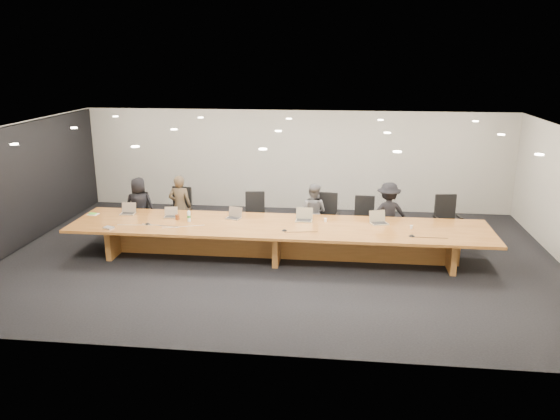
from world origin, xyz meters
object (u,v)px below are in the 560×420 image
object	(u,v)px
chair_far_left	(136,213)
chair_mid_right	(326,217)
amber_mug	(177,217)
av_box	(109,228)
chair_right	(364,220)
mic_center	(284,230)
conference_table	(278,235)
laptop_c	(233,213)
chair_far_right	(448,220)
paper_cup_near	(325,220)
person_b	(180,206)
person_a	(140,206)
person_d	(388,214)
laptop_d	(304,215)
water_bottle	(189,217)
laptop_b	(170,212)
chair_mid_left	(255,215)
laptop_a	(127,209)
paper_cup_far	(411,227)
person_c	(313,212)
laptop_e	(380,218)
chair_left	(179,211)
mic_left	(147,224)
mic_right	(412,236)

from	to	relation	value
chair_far_left	chair_mid_right	xyz separation A→B (m)	(4.66, 0.02, 0.05)
amber_mug	av_box	size ratio (longest dim) A/B	0.57
chair_right	mic_center	xyz separation A→B (m)	(-1.71, -1.62, 0.21)
conference_table	laptop_c	world-z (taller)	laptop_c
chair_far_right	paper_cup_near	xyz separation A→B (m)	(-2.79, -0.96, 0.20)
person_b	paper_cup_near	bearing A→B (deg)	164.80
person_a	conference_table	bearing A→B (deg)	152.94
person_d	laptop_d	xyz separation A→B (m)	(-1.89, -0.81, 0.15)
chair_mid_right	person_d	bearing A→B (deg)	0.72
water_bottle	av_box	size ratio (longest dim) A/B	1.16
laptop_b	chair_mid_left	bearing A→B (deg)	22.14
person_d	laptop_a	world-z (taller)	person_d
person_a	laptop_a	world-z (taller)	person_a
laptop_b	paper_cup_far	bearing A→B (deg)	-10.12
chair_far_left	chair_far_right	bearing A→B (deg)	14.03
conference_table	chair_right	distance (m)	2.26
person_a	person_c	size ratio (longest dim) A/B	1.04
chair_right	person_d	world-z (taller)	person_d
laptop_b	laptop_e	bearing A→B (deg)	-7.17
chair_left	chair_right	bearing A→B (deg)	6.53
chair_far_left	mic_left	bearing A→B (deg)	-47.35
chair_mid_left	person_a	world-z (taller)	person_a
paper_cup_near	person_d	bearing A→B (deg)	29.54
mic_left	person_d	bearing A→B (deg)	15.36
chair_mid_right	av_box	world-z (taller)	chair_mid_right
chair_far_right	person_a	xyz separation A→B (m)	(-7.33, -0.13, 0.13)
water_bottle	paper_cup_near	xyz separation A→B (m)	(2.97, 0.33, -0.08)
laptop_a	paper_cup_far	xyz separation A→B (m)	(6.34, -0.36, -0.09)
chair_far_left	laptop_d	size ratio (longest dim) A/B	2.85
chair_right	mic_right	size ratio (longest dim) A/B	8.48
amber_mug	water_bottle	bearing A→B (deg)	-20.59
chair_mid_right	person_c	distance (m)	0.33
laptop_e	laptop_a	bearing A→B (deg)	159.36
laptop_a	mic_right	distance (m)	6.36
chair_mid_right	person_a	world-z (taller)	person_a
laptop_e	amber_mug	distance (m)	4.44
conference_table	chair_far_left	xyz separation A→B (m)	(-3.68, 1.30, -0.00)
conference_table	mic_left	distance (m)	2.84
laptop_a	laptop_b	size ratio (longest dim) A/B	1.14
chair_left	laptop_b	xyz separation A→B (m)	(0.14, -1.05, 0.28)
laptop_a	mic_center	world-z (taller)	laptop_a
laptop_c	person_d	bearing A→B (deg)	29.52
laptop_e	laptop_c	bearing A→B (deg)	159.87
mic_left	chair_left	bearing A→B (deg)	83.11
water_bottle	person_b	bearing A→B (deg)	115.28
chair_far_left	person_c	distance (m)	4.36
chair_far_right	paper_cup_far	xyz separation A→B (m)	(-0.98, -1.26, 0.20)
person_c	paper_cup_near	xyz separation A→B (m)	(0.32, -0.91, 0.10)
person_c	laptop_e	size ratio (longest dim) A/B	3.84
laptop_e	person_a	bearing A→B (deg)	151.72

